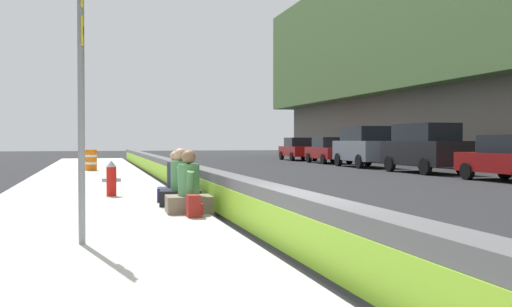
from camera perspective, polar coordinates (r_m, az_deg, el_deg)
The scene contains 14 objects.
ground_plane at distance 7.91m, azimuth 3.87°, elevation -9.81°, with size 160.00×160.00×0.00m, color #232326.
sidewalk_strip at distance 7.48m, azimuth -16.01°, elevation -9.95°, with size 80.00×4.40×0.14m, color #B5B2A8.
jersey_barrier at distance 7.84m, azimuth 3.85°, elevation -6.77°, with size 76.00×0.45×0.85m.
route_sign_post at distance 8.31m, azimuth -16.19°, elevation 6.00°, with size 0.44×0.09×3.60m.
fire_hydrant at distance 15.24m, azimuth -13.53°, elevation -2.26°, with size 0.26×0.46×0.88m.
seated_person_foreground at distance 11.56m, azimuth -6.39°, elevation -3.73°, with size 0.76×0.88×1.19m.
seated_person_middle at distance 12.86m, azimuth -7.16°, elevation -3.20°, with size 0.84×0.95×1.21m.
seated_person_rear at distance 13.76m, azimuth -7.61°, elevation -3.01°, with size 0.79×0.90×1.14m.
backpack at distance 10.86m, azimuth -5.90°, elevation -5.00°, with size 0.32×0.28×0.40m.
construction_barrel at distance 28.31m, azimuth -15.34°, elevation -0.59°, with size 0.54×0.54×0.95m.
parked_car_fourth at distance 28.74m, azimuth 15.69°, elevation 0.56°, with size 4.85×2.17×2.28m.
parked_car_midline at distance 34.26m, azimuth 10.19°, elevation 0.69°, with size 4.85×2.17×2.28m.
parked_car_far at distance 39.67m, azimuth 6.89°, elevation 0.32°, with size 4.54×2.03×1.71m.
parked_car_farther at distance 45.33m, azimuth 3.99°, elevation 0.44°, with size 4.56×2.08×1.71m.
Camera 1 is at (-7.34, 2.52, 1.52)m, focal length 42.26 mm.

